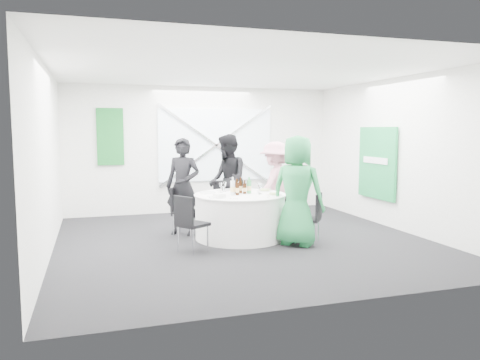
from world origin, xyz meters
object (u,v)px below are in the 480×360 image
object	(u,v)px
chair_back_right	(278,198)
banquet_table	(240,216)
chair_back	(224,200)
green_water_bottle	(249,187)
chair_front_right	(312,215)
person_woman_green	(297,191)
person_woman_pink	(275,185)
person_man_back_left	(183,187)
clear_water_bottle	(233,188)
person_man_back	(228,180)
chair_back_left	(181,207)
chair_front_left	(189,220)

from	to	relation	value
chair_back_right	banquet_table	bearing A→B (deg)	-90.00
chair_back	green_water_bottle	world-z (taller)	green_water_bottle
chair_back_right	green_water_bottle	xyz separation A→B (m)	(-0.80, -0.64, 0.31)
chair_front_right	person_woman_green	bearing A→B (deg)	-61.34
banquet_table	green_water_bottle	distance (m)	0.52
chair_back_right	person_woman_pink	bearing A→B (deg)	-90.42
person_man_back_left	clear_water_bottle	world-z (taller)	person_man_back_left
chair_back	chair_back_right	distance (m)	1.04
person_man_back	clear_water_bottle	distance (m)	1.17
chair_back	person_man_back	xyz separation A→B (m)	(0.07, 0.01, 0.38)
chair_back_left	person_woman_green	size ratio (longest dim) A/B	0.48
chair_back_left	green_water_bottle	xyz separation A→B (m)	(1.09, -0.54, 0.38)
person_man_back_left	person_woman_pink	xyz separation A→B (m)	(1.76, 0.05, -0.04)
chair_back_right	clear_water_bottle	size ratio (longest dim) A/B	3.16
chair_back	clear_water_bottle	size ratio (longest dim) A/B	2.87
chair_back	person_woman_pink	world-z (taller)	person_woman_pink
banquet_table	clear_water_bottle	distance (m)	0.53
chair_back	chair_back_left	size ratio (longest dim) A/B	1.02
chair_front_left	person_woman_pink	distance (m)	2.35
chair_back_right	person_man_back	world-z (taller)	person_man_back
chair_back_left	person_woman_pink	xyz separation A→B (m)	(1.81, 0.05, 0.32)
chair_back	chair_back_left	world-z (taller)	chair_back
person_man_back	person_woman_green	size ratio (longest dim) A/B	1.01
chair_back	person_woman_pink	distance (m)	1.03
banquet_table	green_water_bottle	bearing A→B (deg)	9.28
person_woman_pink	banquet_table	bearing A→B (deg)	0.00
chair_front_right	person_man_back_left	distance (m)	2.31
person_man_back	clear_water_bottle	bearing A→B (deg)	-7.23
banquet_table	person_man_back_left	size ratio (longest dim) A/B	0.91
chair_back_left	green_water_bottle	distance (m)	1.27
chair_front_left	person_woman_green	distance (m)	1.79
clear_water_bottle	green_water_bottle	bearing A→B (deg)	19.20
person_man_back_left	clear_water_bottle	bearing A→B (deg)	-9.24
chair_back_right	chair_front_right	world-z (taller)	chair_back_right
person_man_back_left	chair_back_left	bearing A→B (deg)	-141.23
banquet_table	chair_back	bearing A→B (deg)	89.42
banquet_table	chair_back_right	size ratio (longest dim) A/B	1.63
chair_front_left	person_man_back	bearing A→B (deg)	-66.76
banquet_table	person_woman_pink	size ratio (longest dim) A/B	0.96
chair_front_right	chair_front_left	size ratio (longest dim) A/B	0.96
banquet_table	person_woman_green	distance (m)	1.15
person_woman_pink	chair_back_right	bearing A→B (deg)	179.54
person_man_back_left	person_woman_green	bearing A→B (deg)	-5.97
chair_front_left	clear_water_bottle	bearing A→B (deg)	-89.08
person_woman_pink	green_water_bottle	size ratio (longest dim) A/B	5.70
person_man_back	green_water_bottle	distance (m)	1.03
chair_front_right	person_man_back_left	bearing A→B (deg)	-87.58
chair_back_right	green_water_bottle	world-z (taller)	green_water_bottle
chair_back_right	clear_water_bottle	xyz separation A→B (m)	(-1.13, -0.76, 0.32)
person_man_back_left	person_man_back	world-z (taller)	person_man_back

